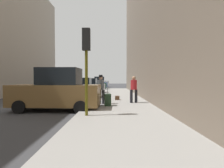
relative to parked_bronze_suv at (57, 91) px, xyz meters
The scene contains 14 objects.
ground_plane 2.84m from the parked_bronze_suv, behind, with size 120.00×120.00×0.00m, color #38383A.
sidewalk 3.49m from the parked_bronze_suv, ahead, with size 4.00×40.00×0.15m, color gray.
parked_bronze_suv is the anchor object (origin of this frame).
parked_gray_coupe 5.44m from the parked_bronze_suv, 90.00° to the left, with size 4.21×2.08×1.79m.
parked_silver_sedan 11.05m from the parked_bronze_suv, 90.00° to the left, with size 4.26×2.18×1.79m.
parked_dark_green_sedan 17.64m from the parked_bronze_suv, 90.00° to the left, with size 4.22×2.11×1.79m.
parked_blue_sedan 23.49m from the parked_bronze_suv, 90.00° to the left, with size 4.24×2.13×1.79m.
parked_white_van 28.86m from the parked_bronze_suv, 90.00° to the left, with size 4.65×2.15×2.25m.
fire_hydrant 4.00m from the parked_bronze_suv, 62.97° to the left, with size 0.42×0.22×0.70m.
traffic_light 3.24m from the parked_bronze_suv, 47.39° to the right, with size 0.32×0.32×3.60m.
pedestrian_with_beanie 2.63m from the parked_bronze_suv, 32.06° to the left, with size 0.53×0.48×1.78m.
pedestrian_in_red_jacket 4.73m from the parked_bronze_suv, 24.23° to the left, with size 0.52×0.47×1.71m.
rolling_suitcase 2.80m from the parked_bronze_suv, 14.81° to the left, with size 0.42×0.60×1.04m.
duffel_bag 4.94m from the parked_bronze_suv, 47.47° to the left, with size 0.32×0.44×0.28m.
Camera 1 is at (5.56, -9.37, 1.65)m, focal length 28.00 mm.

